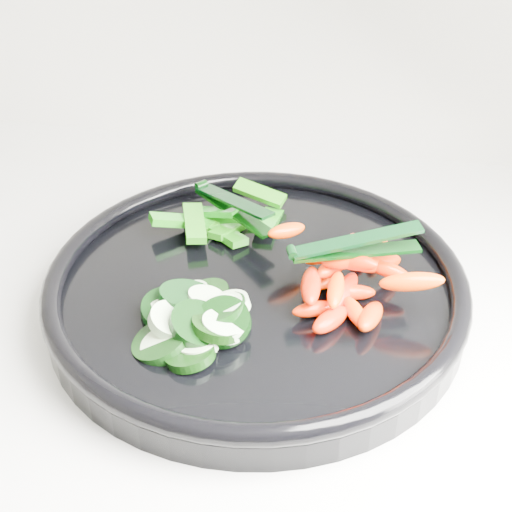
# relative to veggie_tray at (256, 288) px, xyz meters

# --- Properties ---
(veggie_tray) EXTENTS (0.38, 0.38, 0.04)m
(veggie_tray) POSITION_rel_veggie_tray_xyz_m (0.00, 0.00, 0.00)
(veggie_tray) COLOR black
(veggie_tray) RESTS_ON counter
(cucumber_pile) EXTENTS (0.11, 0.13, 0.04)m
(cucumber_pile) POSITION_rel_veggie_tray_xyz_m (-0.04, -0.06, 0.01)
(cucumber_pile) COLOR black
(cucumber_pile) RESTS_ON veggie_tray
(carrot_pile) EXTENTS (0.16, 0.17, 0.05)m
(carrot_pile) POSITION_rel_veggie_tray_xyz_m (0.08, 0.00, 0.02)
(carrot_pile) COLOR red
(carrot_pile) RESTS_ON veggie_tray
(pepper_pile) EXTENTS (0.13, 0.12, 0.03)m
(pepper_pile) POSITION_rel_veggie_tray_xyz_m (-0.05, 0.08, 0.01)
(pepper_pile) COLOR #0C6A0A
(pepper_pile) RESTS_ON veggie_tray
(tong_carrot) EXTENTS (0.11, 0.05, 0.02)m
(tong_carrot) POSITION_rel_veggie_tray_xyz_m (0.08, 0.00, 0.05)
(tong_carrot) COLOR black
(tong_carrot) RESTS_ON carrot_pile
(tong_pepper) EXTENTS (0.10, 0.08, 0.02)m
(tong_pepper) POSITION_rel_veggie_tray_xyz_m (-0.04, 0.09, 0.03)
(tong_pepper) COLOR black
(tong_pepper) RESTS_ON pepper_pile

